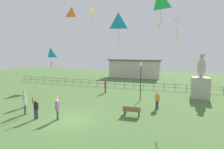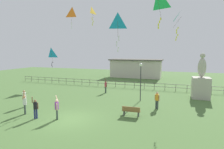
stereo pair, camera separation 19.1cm
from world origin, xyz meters
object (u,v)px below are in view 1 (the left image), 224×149
person_4 (24,98)px  kite_0 (91,11)px  park_bench (132,111)px  kite_6 (118,22)px  kite_1 (50,53)px  kite_3 (72,13)px  person_1 (25,103)px  person_0 (36,108)px  lamppost (141,73)px  person_5 (157,99)px  person_3 (105,86)px  kite_4 (181,18)px  statue_monument (200,84)px  person_2 (57,108)px  kite_5 (158,0)px

person_4 → kite_0: 13.53m
park_bench → person_4: (-10.42, -0.83, 0.50)m
park_bench → kite_6: 7.26m
kite_1 → kite_3: 6.69m
park_bench → person_1: 9.18m
person_0 → kite_0: bearing=90.5°
lamppost → person_4: bearing=-150.4°
park_bench → person_5: (1.86, 2.69, 0.48)m
person_3 → kite_3: (-5.21, 0.88, 9.73)m
park_bench → person_1: size_ratio=0.78×
person_1 → kite_4: 16.19m
statue_monument → kite_1: 20.74m
person_1 → kite_3: 14.60m
person_0 → kite_3: kite_3 is taller
person_2 → kite_4: bearing=37.6°
person_5 → kite_3: size_ratio=0.55×
person_1 → person_0: bearing=-19.4°
person_0 → kite_6: size_ratio=0.62×
person_2 → kite_1: size_ratio=0.65×
kite_5 → kite_6: kite_5 is taller
lamppost → kite_0: size_ratio=1.72×
person_3 → park_bench: bearing=-55.7°
kite_0 → kite_3: bearing=174.1°
lamppost → kite_1: (-14.02, 3.41, 2.11)m
person_5 → person_2: bearing=-144.1°
person_4 → person_0: bearing=-33.8°
lamppost → person_2: 9.53m
person_2 → kite_1: kite_1 is taller
person_0 → person_5: bearing=32.2°
person_5 → kite_3: bearing=154.9°
person_2 → person_5: person_2 is taller
kite_5 → lamppost: bearing=112.1°
person_0 → kite_3: bearing=105.4°
lamppost → person_1: size_ratio=2.16×
person_1 → kite_6: (7.82, 1.79, 6.65)m
person_2 → statue_monument: bearing=43.4°
statue_monument → kite_4: (-2.60, -4.07, 6.96)m
person_5 → kite_0: size_ratio=0.68×
person_2 → person_5: bearing=35.9°
kite_3 → kite_6: size_ratio=1.01×
person_2 → kite_6: bearing=23.9°
person_2 → kite_0: size_ratio=0.79×
person_0 → kite_1: 14.03m
lamppost → person_5: 3.72m
person_3 → kite_6: 11.30m
kite_4 → person_2: bearing=-142.4°
kite_3 → kite_6: (9.31, -9.02, -3.05)m
kite_0 → kite_3: 3.06m
park_bench → kite_5: kite_5 is taller
person_0 → statue_monument: bearing=40.5°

